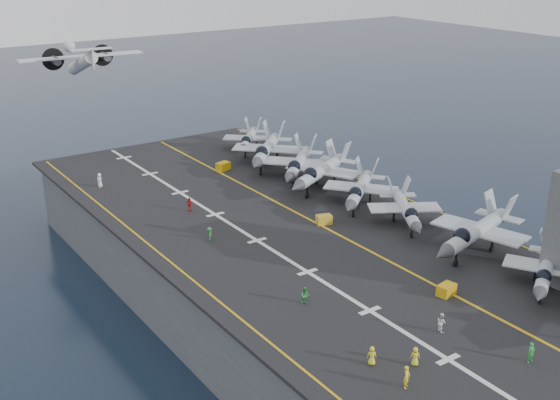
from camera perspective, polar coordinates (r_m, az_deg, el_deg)
ground at (r=90.27m, az=1.45°, el=-8.49°), size 500.00×500.00×0.00m
hull at (r=87.95m, az=1.48°, el=-5.64°), size 36.00×90.00×10.00m
flight_deck at (r=85.77m, az=1.51°, el=-2.53°), size 38.00×92.00×0.40m
foul_line at (r=87.35m, az=3.11°, el=-1.96°), size 0.35×90.00×0.02m
landing_centerline at (r=82.60m, az=-1.88°, el=-3.31°), size 0.50×90.00×0.02m
deck_edge_port at (r=77.82m, az=-8.74°, el=-5.12°), size 0.25×90.00×0.02m
deck_edge_stbd at (r=96.95m, az=10.42°, el=0.06°), size 0.25×90.00×0.02m
fighter_jet_1 at (r=75.81m, az=20.83°, el=-5.21°), size 15.28×13.75×4.42m
fighter_jet_2 at (r=81.38m, az=15.67°, el=-2.38°), size 18.18×14.41×5.55m
fighter_jet_3 at (r=87.33m, az=10.19°, el=-0.64°), size 14.63×16.08×4.65m
fighter_jet_4 at (r=92.85m, az=6.50°, el=0.98°), size 17.29×16.59×5.02m
fighter_jet_5 at (r=98.87m, az=3.37°, el=2.46°), size 18.91×16.63×5.50m
fighter_jet_6 at (r=102.45m, az=1.53°, el=3.09°), size 18.20×18.04×5.34m
fighter_jet_7 at (r=108.78m, az=-1.10°, el=4.22°), size 19.11×19.12×5.63m
fighter_jet_8 at (r=116.67m, az=-2.55°, el=5.06°), size 15.09×15.52×4.52m
tow_cart_a at (r=72.24m, az=13.37°, el=-7.11°), size 2.09×1.56×1.14m
tow_cart_b at (r=87.30m, az=3.59°, el=-1.59°), size 2.18×1.75×1.14m
tow_cart_c at (r=107.61m, az=-4.64°, el=2.75°), size 2.36×1.88×1.23m
crew_0 at (r=60.18m, az=7.47°, el=-12.44°), size 1.22×1.09×1.69m
crew_1 at (r=57.88m, az=10.26°, el=-13.96°), size 1.39×1.25×1.94m
crew_2 at (r=68.62m, az=2.06°, el=-7.77°), size 1.28×1.23×1.78m
crew_3 at (r=82.79m, az=-5.75°, el=-2.75°), size 0.99×1.15×1.62m
crew_4 at (r=91.84m, az=-7.37°, el=-0.34°), size 1.30×1.31×1.84m
crew_5 at (r=103.07m, az=-14.44°, el=1.57°), size 0.90×1.29×2.05m
crew_6 at (r=63.56m, az=19.73°, el=-11.58°), size 1.18×0.86×1.84m
crew_7 at (r=65.79m, az=12.98°, el=-9.66°), size 0.93×1.22×1.83m
transport_plane at (r=124.47m, az=-15.78°, el=10.63°), size 21.53×15.48×4.86m
crew_8 at (r=60.65m, az=10.93°, el=-12.38°), size 1.22×1.09×1.69m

